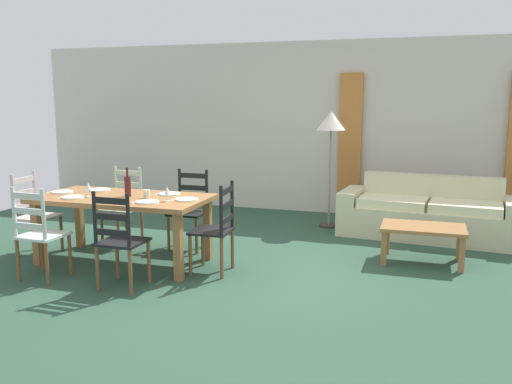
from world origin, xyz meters
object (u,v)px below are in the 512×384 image
Objects in this scene: coffee_cup_primary at (147,194)px; wine_bottle at (128,186)px; dining_chair_near_left at (39,234)px; coffee_table at (423,232)px; dining_chair_head_east at (216,228)px; dining_chair_near_right at (119,240)px; wine_glass_near_left at (88,187)px; dining_table at (123,204)px; dining_chair_far_left at (124,206)px; dining_chair_head_west at (34,214)px; couch at (429,215)px; wine_glass_near_right at (167,191)px; dining_chair_far_right at (190,210)px; standing_lamp at (331,128)px.

wine_bottle is at bearing 172.81° from coffee_cup_primary.
dining_chair_near_left reaches higher than coffee_table.
coffee_cup_primary is at bearing 179.09° from dining_chair_head_east.
wine_glass_near_left is at bearing 140.84° from dining_chair_near_right.
dining_chair_far_left is (-0.44, 0.73, -0.19)m from dining_table.
dining_chair_head_west is 0.41× the size of couch.
coffee_cup_primary is (-0.81, 0.01, 0.32)m from dining_chair_head_east.
dining_chair_head_east is (1.61, 0.75, 0.00)m from dining_chair_near_left.
dining_chair_head_east is 5.96× the size of wine_glass_near_right.
dining_chair_far_right is at bearing 1.87° from dining_chair_far_left.
dining_chair_head_west is 4.00m from standing_lamp.
wine_bottle reaches higher than coffee_table.
dining_chair_head_west is 5.96× the size of wine_glass_near_left.
coffee_cup_primary is (0.80, 0.76, 0.32)m from dining_chair_near_left.
coffee_cup_primary is (0.31, -0.01, 0.13)m from dining_table.
standing_lamp is (1.28, 2.50, 0.55)m from wine_glass_near_right.
dining_chair_near_right is at bearing -107.28° from wine_glass_near_right.
wine_glass_near_left is at bearing -156.50° from dining_table.
couch is (2.63, 2.32, -0.57)m from wine_glass_near_right.
wine_glass_near_right is (1.79, -0.10, 0.38)m from dining_chair_head_west.
wine_bottle is (-0.39, -0.74, 0.39)m from dining_chair_far_right.
coffee_table is (2.87, 1.00, -0.44)m from coffee_cup_primary.
couch is 1.43× the size of standing_lamp.
standing_lamp is (2.37, 3.16, 0.93)m from dining_chair_near_left.
dining_table is 1.98× the size of dining_chair_head_west.
dining_chair_head_west is 3.04× the size of wine_bottle.
dining_chair_near_left is at bearing -154.36° from coffee_table.
dining_chair_head_east is 0.41× the size of couch.
dining_chair_near_left is 0.90m from dining_chair_near_right.
dining_chair_near_right is 1.00× the size of dining_chair_far_left.
dining_table is at bearing -161.01° from wine_bottle.
dining_chair_head_west reaches higher than couch.
dining_chair_far_right is at bearing 79.48° from coffee_cup_primary.
dining_table is at bearing 0.95° from dining_chair_head_west.
dining_chair_near_left is 5.96× the size of wine_glass_near_left.
dining_chair_head_west reaches higher than dining_table.
coffee_cup_primary is at bearing -2.03° from dining_table.
standing_lamp is (1.47, 3.13, 0.93)m from dining_chair_near_right.
dining_chair_near_left and dining_chair_head_west have the same top height.
dining_chair_far_right is at bearing 58.42° from dining_chair_near_left.
standing_lamp is (2.33, 1.65, 0.93)m from dining_chair_far_left.
dining_chair_far_right is 1.00× the size of dining_chair_head_west.
wine_glass_near_left is (0.85, -0.12, 0.38)m from dining_chair_head_west.
dining_table is at bearing 178.78° from dining_chair_head_east.
dining_chair_head_east is (0.66, -0.79, 0.00)m from dining_chair_far_right.
coffee_cup_primary is at bearing -142.96° from couch.
coffee_table is at bearing 25.64° from dining_chair_near_left.
dining_chair_head_west is at bearing -141.84° from standing_lamp.
dining_chair_near_left and dining_chair_far_left have the same top height.
dining_chair_head_east is 3.08m from couch.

